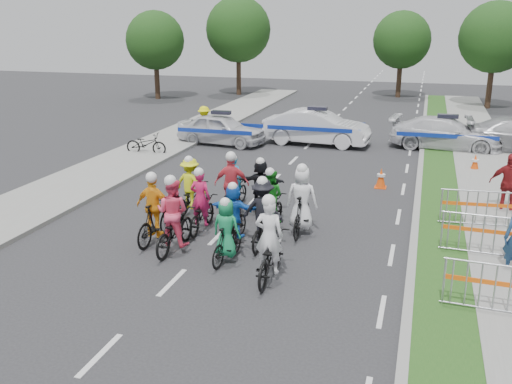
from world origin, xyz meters
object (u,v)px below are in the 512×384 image
(spectator_2, at_px, (508,184))
(tree_0, at_px, (155,40))
(rider_9, at_px, (232,192))
(cone_0, at_px, (381,178))
(rider_3, at_px, (155,216))
(rider_11, at_px, (261,189))
(rider_1, at_px, (227,237))
(police_car_1, at_px, (317,127))
(rider_2, at_px, (174,223))
(cone_1, at_px, (475,163))
(rider_8, at_px, (270,205))
(marshal_hiviz, at_px, (204,124))
(rider_6, at_px, (201,210))
(barrier_0, at_px, (495,290))
(barrier_2, at_px, (476,210))
(rider_4, at_px, (263,219))
(rider_12, at_px, (234,189))
(rider_5, at_px, (234,217))
(tree_4, at_px, (402,40))
(police_car_2, at_px, (446,134))
(barrier_1, at_px, (483,237))
(police_car_0, at_px, (221,129))
(tree_1, at_px, (495,37))
(rider_0, at_px, (269,251))
(parked_bike, at_px, (146,144))
(tree_3, at_px, (238,30))
(rider_10, at_px, (191,191))
(rider_7, at_px, (302,207))

(spectator_2, bearing_deg, tree_0, 149.41)
(rider_9, bearing_deg, cone_0, -142.35)
(rider_3, bearing_deg, rider_11, -118.84)
(rider_1, distance_m, rider_11, 3.77)
(police_car_1, bearing_deg, rider_2, 179.40)
(rider_9, height_order, cone_1, rider_9)
(rider_8, bearing_deg, police_car_1, -79.92)
(marshal_hiviz, bearing_deg, rider_6, 155.69)
(barrier_0, bearing_deg, rider_8, 146.84)
(rider_11, xyz_separation_m, barrier_2, (6.14, 0.39, -0.18))
(rider_4, bearing_deg, police_car_1, -84.44)
(rider_12, distance_m, police_car_1, 9.94)
(rider_1, height_order, rider_11, rider_11)
(rider_5, relative_size, tree_4, 0.27)
(rider_8, height_order, police_car_2, rider_8)
(barrier_1, distance_m, cone_1, 8.80)
(police_car_0, height_order, tree_4, tree_4)
(rider_11, bearing_deg, rider_12, -23.66)
(police_car_1, bearing_deg, rider_9, -178.60)
(spectator_2, relative_size, tree_1, 0.27)
(rider_11, height_order, police_car_1, rider_11)
(rider_0, xyz_separation_m, parked_bike, (-8.39, 10.41, -0.19))
(police_car_1, height_order, cone_0, police_car_1)
(rider_9, relative_size, cone_0, 2.89)
(tree_3, bearing_deg, rider_3, -75.77)
(cone_1, bearing_deg, barrier_0, -91.96)
(police_car_1, bearing_deg, barrier_0, -153.25)
(barrier_2, height_order, tree_4, tree_4)
(rider_11, bearing_deg, barrier_0, 137.71)
(rider_11, xyz_separation_m, parked_bike, (-6.92, 6.04, -0.26))
(police_car_2, height_order, barrier_2, police_car_2)
(rider_4, xyz_separation_m, barrier_2, (5.35, 2.91, -0.17))
(barrier_0, bearing_deg, rider_5, 159.93)
(rider_1, distance_m, cone_1, 12.51)
(rider_0, relative_size, tree_0, 0.32)
(rider_10, relative_size, marshal_hiviz, 1.09)
(police_car_1, height_order, tree_4, tree_4)
(rider_7, relative_size, police_car_1, 0.41)
(rider_1, xyz_separation_m, rider_9, (-0.93, 3.11, 0.12))
(rider_0, bearing_deg, rider_6, -44.70)
(parked_bike, bearing_deg, barrier_1, -124.27)
(police_car_0, distance_m, marshal_hiviz, 1.04)
(rider_0, xyz_separation_m, cone_1, (5.08, 11.40, -0.32))
(rider_2, xyz_separation_m, police_car_1, (1.03, 13.72, 0.07))
(rider_11, bearing_deg, tree_4, -99.34)
(rider_3, distance_m, tree_0, 29.00)
(cone_0, xyz_separation_m, parked_bike, (-10.18, 2.25, 0.14))
(police_car_1, height_order, tree_1, tree_1)
(police_car_0, distance_m, police_car_2, 10.24)
(rider_2, xyz_separation_m, rider_5, (1.28, 0.95, -0.03))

